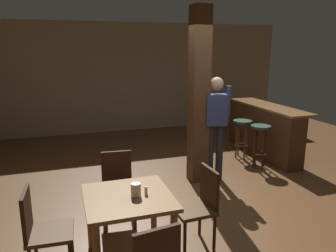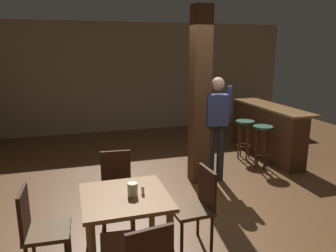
{
  "view_description": "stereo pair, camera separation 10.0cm",
  "coord_description": "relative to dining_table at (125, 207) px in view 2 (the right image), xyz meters",
  "views": [
    {
      "loc": [
        -1.93,
        -4.02,
        2.17
      ],
      "look_at": [
        -0.55,
        0.23,
        1.09
      ],
      "focal_mm": 35.0,
      "sensor_mm": 36.0,
      "label": 1
    },
    {
      "loc": [
        -1.84,
        -4.05,
        2.17
      ],
      "look_at": [
        -0.55,
        0.23,
        1.09
      ],
      "focal_mm": 35.0,
      "sensor_mm": 36.0,
      "label": 2
    }
  ],
  "objects": [
    {
      "name": "bar_counter",
      "position": [
        3.31,
        2.59,
        -0.07
      ],
      "size": [
        0.56,
        2.13,
        1.03
      ],
      "color": "brown",
      "rests_on": "ground_plane"
    },
    {
      "name": "bar_stool_near",
      "position": [
        2.83,
        1.97,
        -0.0
      ],
      "size": [
        0.35,
        0.35,
        0.79
      ],
      "color": "#1E3828",
      "rests_on": "ground_plane"
    },
    {
      "name": "chair_east",
      "position": [
        0.8,
        0.04,
        -0.09
      ],
      "size": [
        0.44,
        0.44,
        0.89
      ],
      "color": "#4C3319",
      "rests_on": "ground_plane"
    },
    {
      "name": "chair_west",
      "position": [
        -0.83,
        0.02,
        -0.09
      ],
      "size": [
        0.44,
        0.44,
        0.89
      ],
      "color": "#4C3319",
      "rests_on": "ground_plane"
    },
    {
      "name": "dining_table",
      "position": [
        0.0,
        0.0,
        0.0
      ],
      "size": [
        0.86,
        0.86,
        0.73
      ],
      "color": "brown",
      "rests_on": "ground_plane"
    },
    {
      "name": "standing_person",
      "position": [
        1.77,
        1.68,
        0.41
      ],
      "size": [
        0.47,
        0.26,
        1.72
      ],
      "color": "navy",
      "rests_on": "ground_plane"
    },
    {
      "name": "wall_back",
      "position": [
        1.39,
        5.54,
        0.8
      ],
      "size": [
        8.0,
        0.1,
        2.8
      ],
      "primitive_type": "cube",
      "color": "gray",
      "rests_on": "ground_plane"
    },
    {
      "name": "pillar",
      "position": [
        1.51,
        1.78,
        0.8
      ],
      "size": [
        0.28,
        0.28,
        2.8
      ],
      "primitive_type": "cube",
      "color": "#4C301C",
      "rests_on": "ground_plane"
    },
    {
      "name": "salt_shaker",
      "position": [
        0.18,
        -0.02,
        0.18
      ],
      "size": [
        0.03,
        0.03,
        0.08
      ],
      "primitive_type": "cylinder",
      "color": "silver",
      "rests_on": "dining_table"
    },
    {
      "name": "bar_stool_mid",
      "position": [
        2.81,
        2.57,
        -0.02
      ],
      "size": [
        0.37,
        0.37,
        0.76
      ],
      "color": "#1E3828",
      "rests_on": "ground_plane"
    },
    {
      "name": "chair_north",
      "position": [
        0.03,
        0.83,
        -0.09
      ],
      "size": [
        0.45,
        0.45,
        0.89
      ],
      "color": "#4C3319",
      "rests_on": "ground_plane"
    },
    {
      "name": "ground_plane",
      "position": [
        1.39,
        1.04,
        -0.6
      ],
      "size": [
        10.8,
        10.8,
        0.0
      ],
      "primitive_type": "plane",
      "color": "brown"
    },
    {
      "name": "napkin_cup",
      "position": [
        0.07,
        -0.04,
        0.2
      ],
      "size": [
        0.1,
        0.1,
        0.14
      ],
      "primitive_type": "cylinder",
      "color": "silver",
      "rests_on": "dining_table"
    }
  ]
}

